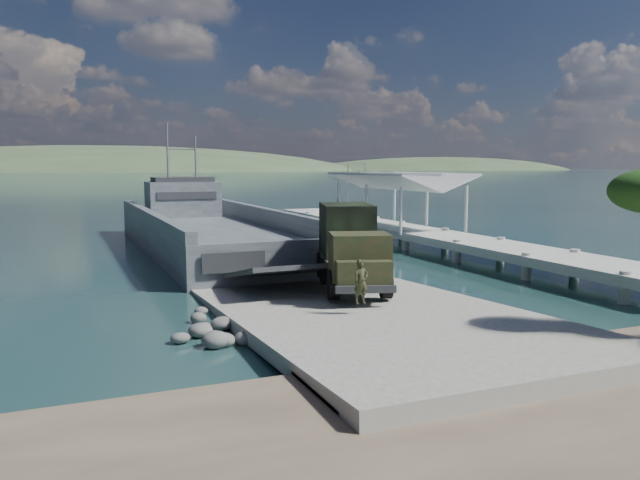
% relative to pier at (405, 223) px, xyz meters
% --- Properties ---
extents(ground, '(1400.00, 1400.00, 0.00)m').
position_rel_pier_xyz_m(ground, '(-13.00, -18.77, -1.60)').
color(ground, '#1A3E3F').
rests_on(ground, ground).
extents(boat_ramp, '(10.00, 18.00, 0.50)m').
position_rel_pier_xyz_m(boat_ramp, '(-13.00, -19.77, -1.35)').
color(boat_ramp, slate).
rests_on(boat_ramp, ground).
extents(shoreline_rocks, '(3.20, 5.60, 0.90)m').
position_rel_pier_xyz_m(shoreline_rocks, '(-19.20, -18.27, -1.60)').
color(shoreline_rocks, '#585956').
rests_on(shoreline_rocks, ground).
extents(distant_headlands, '(1000.00, 240.00, 48.00)m').
position_rel_pier_xyz_m(distant_headlands, '(37.00, 541.23, -1.60)').
color(distant_headlands, '#384D30').
rests_on(distant_headlands, ground).
extents(pier, '(6.40, 44.00, 6.10)m').
position_rel_pier_xyz_m(pier, '(0.00, 0.00, 0.00)').
color(pier, '#97988F').
rests_on(pier, ground).
extents(landing_craft, '(8.51, 33.43, 9.91)m').
position_rel_pier_xyz_m(landing_craft, '(-13.95, 2.58, -0.79)').
color(landing_craft, '#414A4C').
rests_on(landing_craft, ground).
extents(military_truck, '(4.47, 7.95, 3.54)m').
position_rel_pier_xyz_m(military_truck, '(-11.69, -15.10, 0.66)').
color(military_truck, black).
rests_on(military_truck, boat_ramp).
extents(soldier, '(0.61, 0.43, 1.58)m').
position_rel_pier_xyz_m(soldier, '(-13.59, -19.96, -0.31)').
color(soldier, black).
rests_on(soldier, boat_ramp).
extents(sailboat_near, '(1.78, 5.15, 6.17)m').
position_rel_pier_xyz_m(sailboat_near, '(3.19, 12.79, -1.27)').
color(sailboat_near, silver).
rests_on(sailboat_near, ground).
extents(sailboat_far, '(1.82, 5.18, 6.20)m').
position_rel_pier_xyz_m(sailboat_far, '(3.49, 17.21, -1.27)').
color(sailboat_far, silver).
rests_on(sailboat_far, ground).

